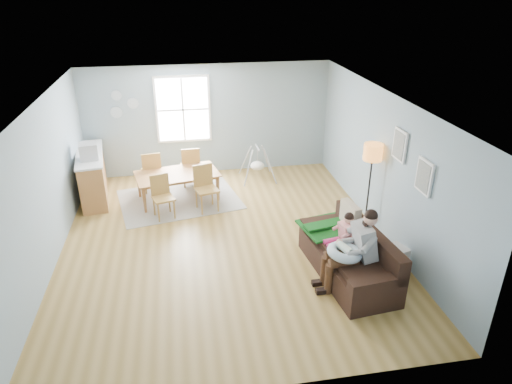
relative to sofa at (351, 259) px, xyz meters
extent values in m
cube|color=olive|center=(-1.94, 1.41, -0.34)|extent=(8.40, 9.40, 0.08)
cube|color=white|center=(-1.94, 1.41, 2.70)|extent=(8.40, 9.40, 0.60)
cube|color=#87A3B1|center=(-1.94, 6.07, 1.05)|extent=(8.40, 0.08, 3.90)
cube|color=#87A3B1|center=(2.22, 1.41, 1.05)|extent=(0.08, 9.40, 3.90)
cube|color=white|center=(-2.54, 4.88, 1.35)|extent=(1.32, 0.06, 1.62)
cube|color=white|center=(-2.54, 4.85, 1.35)|extent=(1.20, 0.02, 1.50)
cube|color=white|center=(-2.54, 4.84, 1.35)|extent=(1.20, 0.03, 0.04)
cube|color=white|center=(-2.54, 4.84, 1.35)|extent=(0.04, 0.03, 1.50)
cube|color=white|center=(1.03, -0.09, 1.45)|extent=(0.04, 0.44, 0.54)
cube|color=slate|center=(1.00, -0.09, 1.45)|extent=(0.01, 0.36, 0.46)
cube|color=white|center=(1.03, 0.81, 1.65)|extent=(0.04, 0.44, 0.54)
cube|color=slate|center=(1.00, 0.81, 1.65)|extent=(0.01, 0.36, 0.46)
cylinder|color=#A6BBC8|center=(-4.04, 4.88, 1.75)|extent=(0.24, 0.02, 0.24)
cylinder|color=#A6BBC8|center=(-3.69, 4.88, 1.55)|extent=(0.26, 0.02, 0.26)
cylinder|color=#A6BBC8|center=(-4.09, 4.88, 1.35)|extent=(0.28, 0.02, 0.28)
cube|color=black|center=(-0.06, -0.01, -0.09)|extent=(1.13, 2.20, 0.42)
cube|color=black|center=(0.29, 0.03, 0.34)|extent=(0.43, 2.12, 0.43)
cube|color=black|center=(0.04, -0.96, 0.20)|extent=(0.92, 0.30, 0.16)
cube|color=black|center=(-0.17, 0.94, 0.20)|extent=(0.92, 0.30, 0.16)
cube|color=#125213|center=(-0.16, 0.69, 0.24)|extent=(1.11, 1.01, 0.04)
cube|color=#BCAC8F|center=(0.16, 0.57, 0.47)|extent=(0.22, 0.51, 0.50)
cube|color=gray|center=(0.06, -0.31, 0.52)|extent=(0.35, 0.44, 0.59)
sphere|color=tan|center=(0.12, -0.31, 0.91)|extent=(0.22, 0.22, 0.22)
sphere|color=black|center=(0.12, -0.31, 0.96)|extent=(0.21, 0.21, 0.21)
cylinder|color=#372414|center=(-0.30, -0.42, 0.24)|extent=(0.46, 0.16, 0.16)
cylinder|color=#372414|center=(-0.30, -0.20, 0.24)|extent=(0.46, 0.16, 0.16)
cylinder|color=#372414|center=(-0.51, -0.42, -0.04)|extent=(0.13, 0.13, 0.52)
cylinder|color=#372414|center=(-0.52, -0.21, -0.04)|extent=(0.13, 0.13, 0.52)
cube|color=black|center=(-0.59, -0.43, -0.26)|extent=(0.24, 0.10, 0.08)
cube|color=black|center=(-0.59, -0.21, -0.26)|extent=(0.24, 0.10, 0.08)
torus|color=#C7E4F9|center=(-0.26, -0.33, 0.36)|extent=(0.60, 0.58, 0.23)
cylinder|color=silver|center=(-0.26, -0.33, 0.43)|extent=(0.21, 0.31, 0.13)
sphere|color=tan|center=(-0.29, -0.17, 0.45)|extent=(0.11, 0.11, 0.11)
cube|color=white|center=(-0.04, 0.21, 0.40)|extent=(0.27, 0.29, 0.36)
sphere|color=tan|center=(-0.01, 0.21, 0.64)|extent=(0.17, 0.17, 0.17)
sphere|color=black|center=(-0.01, 0.21, 0.67)|extent=(0.16, 0.16, 0.16)
cylinder|color=#DD367F|center=(-0.25, 0.09, 0.24)|extent=(0.30, 0.15, 0.09)
cylinder|color=#DD367F|center=(-0.28, 0.23, 0.24)|extent=(0.30, 0.15, 0.09)
cylinder|color=#DD367F|center=(-0.39, 0.07, 0.07)|extent=(0.07, 0.07, 0.29)
cylinder|color=#DD367F|center=(-0.41, 0.20, 0.07)|extent=(0.07, 0.07, 0.29)
cylinder|color=black|center=(0.86, 1.46, -0.29)|extent=(0.31, 0.31, 0.03)
cylinder|color=black|center=(0.86, 1.46, 0.47)|extent=(0.03, 0.03, 1.54)
cylinder|color=orange|center=(0.86, 1.46, 1.30)|extent=(0.35, 0.35, 0.31)
cube|color=silver|center=(0.76, -0.03, -0.08)|extent=(0.49, 0.46, 0.44)
cube|color=black|center=(0.59, -0.08, -0.08)|extent=(0.13, 0.29, 0.35)
cube|color=gray|center=(-2.78, 3.34, -0.30)|extent=(2.88, 2.40, 0.01)
imported|color=olive|center=(-2.78, 3.34, 0.01)|extent=(1.94, 1.32, 0.63)
cube|color=olive|center=(-3.09, 2.55, 0.14)|extent=(0.51, 0.51, 0.04)
cube|color=olive|center=(-3.14, 2.73, 0.38)|extent=(0.38, 0.15, 0.45)
cylinder|color=olive|center=(-3.19, 2.35, -0.08)|extent=(0.04, 0.04, 0.44)
cylinder|color=olive|center=(-2.88, 2.45, -0.08)|extent=(0.04, 0.04, 0.44)
cylinder|color=olive|center=(-3.29, 2.66, -0.08)|extent=(0.04, 0.04, 0.44)
cylinder|color=olive|center=(-2.98, 2.76, -0.08)|extent=(0.04, 0.04, 0.44)
cube|color=olive|center=(-2.19, 2.73, 0.17)|extent=(0.54, 0.54, 0.04)
cube|color=olive|center=(-2.24, 2.93, 0.44)|extent=(0.42, 0.15, 0.49)
cylinder|color=olive|center=(-2.31, 2.51, -0.06)|extent=(0.04, 0.04, 0.48)
cylinder|color=olive|center=(-1.97, 2.61, -0.06)|extent=(0.04, 0.04, 0.48)
cylinder|color=olive|center=(-2.41, 2.86, -0.06)|extent=(0.04, 0.04, 0.48)
cylinder|color=olive|center=(-2.06, 2.95, -0.06)|extent=(0.04, 0.04, 0.48)
cube|color=olive|center=(-3.37, 3.95, 0.17)|extent=(0.51, 0.51, 0.04)
cube|color=olive|center=(-3.33, 3.75, 0.44)|extent=(0.42, 0.11, 0.48)
cylinder|color=olive|center=(-3.22, 4.16, -0.06)|extent=(0.04, 0.04, 0.47)
cylinder|color=olive|center=(-3.57, 4.10, -0.06)|extent=(0.04, 0.04, 0.47)
cylinder|color=olive|center=(-3.16, 3.80, -0.06)|extent=(0.04, 0.04, 0.47)
cylinder|color=olive|center=(-3.51, 3.75, -0.06)|extent=(0.04, 0.04, 0.47)
cube|color=olive|center=(-2.47, 4.13, 0.17)|extent=(0.47, 0.47, 0.04)
cube|color=olive|center=(-2.45, 3.93, 0.43)|extent=(0.42, 0.07, 0.48)
cylinder|color=olive|center=(-2.30, 4.32, -0.07)|extent=(0.04, 0.04, 0.47)
cylinder|color=olive|center=(-2.66, 4.30, -0.07)|extent=(0.04, 0.04, 0.47)
cylinder|color=olive|center=(-2.28, 3.97, -0.07)|extent=(0.04, 0.04, 0.47)
cylinder|color=olive|center=(-2.63, 3.94, -0.07)|extent=(0.04, 0.04, 0.47)
cube|color=olive|center=(-4.64, 3.82, 0.21)|extent=(0.76, 1.89, 1.02)
cube|color=silver|center=(-4.64, 3.82, 0.73)|extent=(0.80, 1.93, 0.04)
cube|color=#B7B7BC|center=(-4.57, 3.47, 0.92)|extent=(0.42, 0.40, 0.34)
cube|color=black|center=(-4.74, 3.44, 0.92)|extent=(0.07, 0.28, 0.24)
cylinder|color=#B7B7BC|center=(-0.85, 4.16, 0.53)|extent=(0.04, 0.47, 0.04)
ellipsoid|color=white|center=(-0.85, 4.16, 0.06)|extent=(0.34, 0.34, 0.21)
cylinder|color=#B7B7BC|center=(-0.85, 4.16, 0.29)|extent=(0.01, 0.01, 0.38)
cylinder|color=#B7B7BC|center=(-1.11, 3.90, 0.12)|extent=(0.29, 0.31, 0.83)
cylinder|color=#B7B7BC|center=(-0.58, 3.90, 0.12)|extent=(0.30, 0.30, 0.83)
cylinder|color=#B7B7BC|center=(-1.12, 4.43, 0.12)|extent=(0.30, 0.30, 0.83)
cylinder|color=#B7B7BC|center=(-0.59, 4.43, 0.12)|extent=(0.29, 0.31, 0.83)
camera|label=1|loc=(-2.63, -6.01, 4.24)|focal=32.00mm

